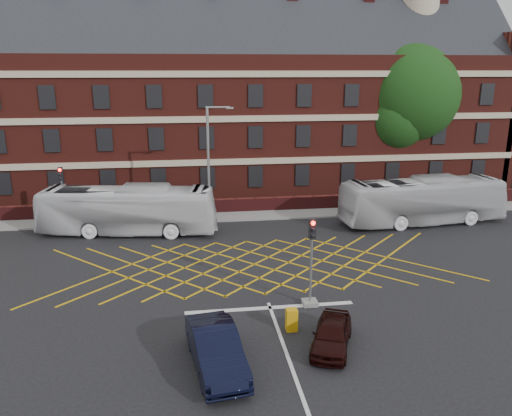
{
  "coord_description": "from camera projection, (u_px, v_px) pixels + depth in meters",
  "views": [
    {
      "loc": [
        -3.6,
        -24.58,
        10.85
      ],
      "look_at": [
        0.03,
        1.5,
        3.51
      ],
      "focal_mm": 35.0,
      "sensor_mm": 36.0,
      "label": 1
    }
  ],
  "objects": [
    {
      "name": "ground",
      "position": [
        259.0,
        278.0,
        26.84
      ],
      "size": [
        120.0,
        120.0,
        0.0
      ],
      "primitive_type": "plane",
      "color": "black",
      "rests_on": "ground"
    },
    {
      "name": "bus_right",
      "position": [
        423.0,
        201.0,
        36.02
      ],
      "size": [
        12.33,
        3.94,
        3.38
      ],
      "primitive_type": "imported",
      "rotation": [
        0.0,
        0.0,
        1.66
      ],
      "color": "silver",
      "rests_on": "ground"
    },
    {
      "name": "car_navy",
      "position": [
        216.0,
        349.0,
        18.6
      ],
      "size": [
        2.33,
        4.93,
        1.56
      ],
      "primitive_type": "imported",
      "rotation": [
        0.0,
        0.0,
        0.15
      ],
      "color": "black",
      "rests_on": "ground"
    },
    {
      "name": "utility_cabinet",
      "position": [
        292.0,
        320.0,
        21.36
      ],
      "size": [
        0.48,
        0.42,
        0.98
      ],
      "primitive_type": "cube",
      "color": "#D2950C",
      "rests_on": "ground"
    },
    {
      "name": "centre_line",
      "position": [
        301.0,
        393.0,
        17.3
      ],
      "size": [
        0.15,
        14.0,
        0.02
      ],
      "primitive_type": "cube",
      "color": "silver",
      "rests_on": "ground"
    },
    {
      "name": "boundary_wall",
      "position": [
        236.0,
        205.0,
        39.1
      ],
      "size": [
        56.0,
        0.5,
        1.1
      ],
      "primitive_type": "cube",
      "color": "#491314",
      "rests_on": "ground"
    },
    {
      "name": "stop_line",
      "position": [
        270.0,
        308.0,
        23.5
      ],
      "size": [
        8.0,
        0.3,
        0.02
      ],
      "primitive_type": "cube",
      "color": "silver",
      "rests_on": "ground"
    },
    {
      "name": "far_pavement",
      "position": [
        237.0,
        215.0,
        38.28
      ],
      "size": [
        60.0,
        3.0,
        0.12
      ],
      "primitive_type": "cube",
      "color": "slate",
      "rests_on": "ground"
    },
    {
      "name": "traffic_light_near",
      "position": [
        311.0,
        270.0,
        23.36
      ],
      "size": [
        0.7,
        0.7,
        4.27
      ],
      "color": "slate",
      "rests_on": "ground"
    },
    {
      "name": "box_junction_hatching",
      "position": [
        254.0,
        264.0,
        28.75
      ],
      "size": [
        8.22,
        8.22,
        0.02
      ],
      "primitive_type": "cube",
      "rotation": [
        0.0,
        0.0,
        0.79
      ],
      "color": "#CC990C",
      "rests_on": "ground"
    },
    {
      "name": "street_lamp",
      "position": [
        210.0,
        189.0,
        34.38
      ],
      "size": [
        2.25,
        1.0,
        8.49
      ],
      "color": "slate",
      "rests_on": "ground"
    },
    {
      "name": "direction_signs",
      "position": [
        57.0,
        205.0,
        36.05
      ],
      "size": [
        1.1,
        0.16,
        2.2
      ],
      "color": "gray",
      "rests_on": "ground"
    },
    {
      "name": "traffic_light_far",
      "position": [
        64.0,
        202.0,
        35.31
      ],
      "size": [
        0.7,
        0.7,
        4.27
      ],
      "color": "slate",
      "rests_on": "ground"
    },
    {
      "name": "car_maroon",
      "position": [
        332.0,
        334.0,
        20.0
      ],
      "size": [
        2.7,
        3.83,
        1.21
      ],
      "primitive_type": "imported",
      "rotation": [
        0.0,
        0.0,
        -0.4
      ],
      "color": "black",
      "rests_on": "ground"
    },
    {
      "name": "victorian_building",
      "position": [
        228.0,
        103.0,
        45.76
      ],
      "size": [
        51.0,
        12.17,
        20.4
      ],
      "color": "#561C16",
      "rests_on": "ground"
    },
    {
      "name": "deciduous_tree",
      "position": [
        408.0,
        102.0,
        44.33
      ],
      "size": [
        8.83,
        8.83,
        13.08
      ],
      "color": "black",
      "rests_on": "ground"
    },
    {
      "name": "bus_left",
      "position": [
        128.0,
        210.0,
        33.83
      ],
      "size": [
        12.16,
        4.58,
        3.31
      ],
      "primitive_type": "imported",
      "rotation": [
        0.0,
        0.0,
        1.42
      ],
      "color": "silver",
      "rests_on": "ground"
    }
  ]
}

